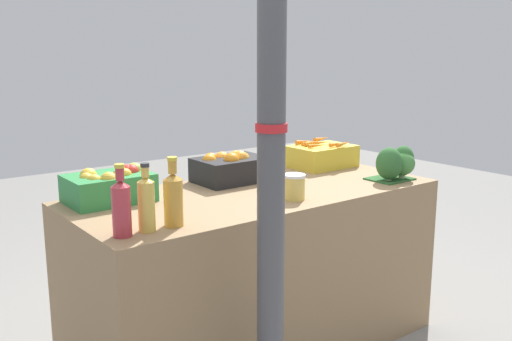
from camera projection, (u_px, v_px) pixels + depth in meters
market_table at (256, 270)px, 2.86m from camera, size 1.81×0.80×0.83m
support_pole at (271, 159)px, 1.98m from camera, size 0.11×0.11×2.25m
apple_crate at (110, 185)px, 2.56m from camera, size 0.37×0.26×0.16m
orange_crate at (231, 168)px, 2.96m from camera, size 0.37×0.26×0.16m
carrot_crate at (322, 155)px, 3.35m from camera, size 0.37×0.28×0.16m
broccoli_pile at (397, 163)px, 2.98m from camera, size 0.24×0.20×0.18m
juice_bottle_ruby at (121, 206)px, 2.07m from camera, size 0.07×0.07×0.27m
juice_bottle_golden at (146, 203)px, 2.13m from camera, size 0.06×0.06×0.26m
juice_bottle_amber at (173, 198)px, 2.19m from camera, size 0.07×0.07×0.27m
pickle_jar at (294, 187)px, 2.60m from camera, size 0.11×0.11×0.12m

